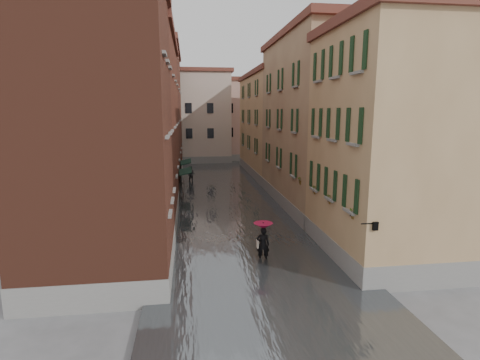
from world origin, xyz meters
TOP-DOWN VIEW (x-y plane):
  - ground at (0.00, 0.00)m, footprint 120.00×120.00m
  - floodwater at (0.00, 13.00)m, footprint 10.00×60.00m
  - building_left_near at (-7.00, -2.00)m, footprint 6.00×8.00m
  - building_left_mid at (-7.00, 9.00)m, footprint 6.00×14.00m
  - building_left_far at (-7.00, 24.00)m, footprint 6.00×16.00m
  - building_right_near at (7.00, -2.00)m, footprint 6.00×8.00m
  - building_right_mid at (7.00, 9.00)m, footprint 6.00×14.00m
  - building_right_far at (7.00, 24.00)m, footprint 6.00×16.00m
  - building_end_cream at (-3.00, 38.00)m, footprint 12.00×9.00m
  - building_end_pink at (6.00, 40.00)m, footprint 10.00×9.00m
  - awning_near at (-3.48, 12.07)m, footprint 1.09×3.33m
  - awning_far at (-3.48, 18.05)m, footprint 1.09×3.39m
  - wall_lantern at (4.33, -6.00)m, footprint 0.71×0.22m
  - window_planters at (4.12, -0.74)m, footprint 0.59×8.73m
  - pedestrian_main at (0.52, -2.01)m, footprint 1.01×1.01m
  - pedestrian_far at (-2.93, 20.17)m, footprint 1.07×0.97m

SIDE VIEW (x-z plane):
  - ground at x=0.00m, z-range 0.00..0.00m
  - floodwater at x=0.00m, z-range 0.00..0.20m
  - pedestrian_far at x=-2.93m, z-range 0.00..1.80m
  - pedestrian_main at x=0.52m, z-range 0.23..2.29m
  - awning_near at x=-3.48m, z-range 1.07..3.87m
  - awning_far at x=-3.48m, z-range 1.08..3.88m
  - wall_lantern at x=4.33m, z-range 2.83..3.18m
  - window_planters at x=4.12m, z-range 3.09..3.93m
  - building_right_near at x=7.00m, z-range 0.00..11.50m
  - building_right_far at x=7.00m, z-range 0.00..11.50m
  - building_end_pink at x=6.00m, z-range 0.00..12.00m
  - building_left_mid at x=-7.00m, z-range 0.00..12.50m
  - building_left_near at x=-7.00m, z-range 0.00..13.00m
  - building_right_mid at x=7.00m, z-range 0.00..13.00m
  - building_end_cream at x=-3.00m, z-range 0.00..13.00m
  - building_left_far at x=-7.00m, z-range 0.00..14.00m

